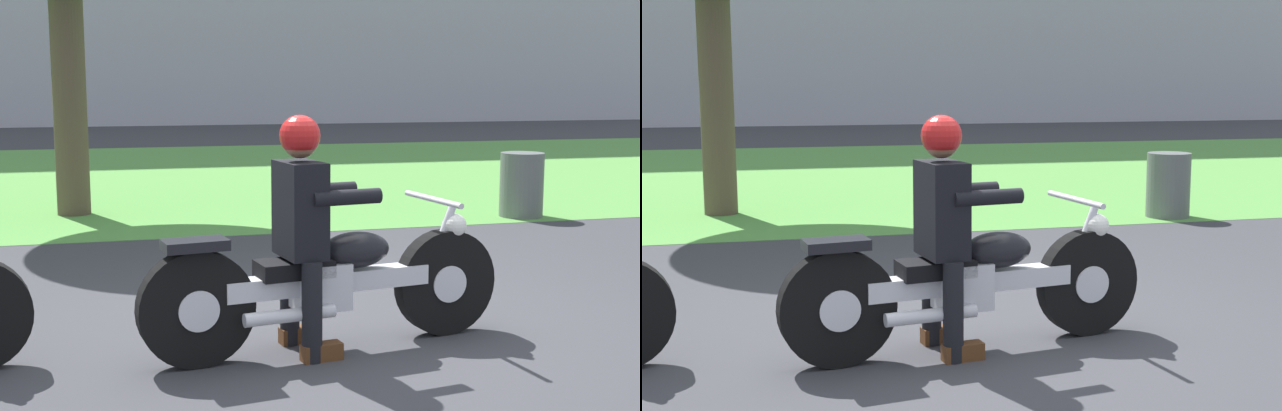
% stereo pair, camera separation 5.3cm
% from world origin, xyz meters
% --- Properties ---
extents(ground, '(120.00, 120.00, 0.00)m').
position_xyz_m(ground, '(0.00, 0.00, 0.00)').
color(ground, '#38383D').
extents(grass_verge, '(60.00, 12.00, 0.01)m').
position_xyz_m(grass_verge, '(0.00, 9.60, 0.00)').
color(grass_verge, '#549342').
rests_on(grass_verge, ground).
extents(motorcycle_lead, '(2.29, 0.70, 0.90)m').
position_xyz_m(motorcycle_lead, '(-0.11, -0.25, 0.41)').
color(motorcycle_lead, black).
rests_on(motorcycle_lead, ground).
extents(rider_lead, '(0.59, 0.51, 1.42)m').
position_xyz_m(rider_lead, '(-0.28, -0.28, 0.83)').
color(rider_lead, black).
rests_on(rider_lead, ground).
extents(trash_can, '(0.51, 0.51, 0.76)m').
position_xyz_m(trash_can, '(3.40, 4.00, 0.38)').
color(trash_can, '#595E5B').
rests_on(trash_can, ground).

